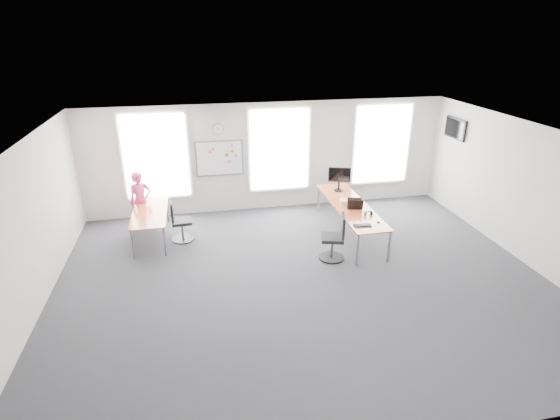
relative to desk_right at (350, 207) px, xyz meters
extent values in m
plane|color=#252529|center=(-1.68, -1.91, -0.72)|extent=(10.00, 10.00, 0.00)
plane|color=white|center=(-1.68, -1.91, 2.28)|extent=(10.00, 10.00, 0.00)
plane|color=silver|center=(-1.68, 2.09, 0.78)|extent=(10.00, 0.00, 10.00)
plane|color=silver|center=(-1.68, -5.91, 0.78)|extent=(10.00, 0.00, 10.00)
plane|color=silver|center=(-6.68, -1.91, 0.78)|extent=(0.00, 10.00, 10.00)
plane|color=silver|center=(3.32, -1.91, 0.78)|extent=(0.00, 10.00, 10.00)
cube|color=silver|center=(-4.68, 2.06, 0.98)|extent=(1.60, 0.06, 2.20)
cube|color=silver|center=(-1.38, 2.06, 0.98)|extent=(1.60, 0.06, 2.20)
cube|color=silver|center=(1.62, 2.06, 0.98)|extent=(1.60, 0.06, 2.20)
cube|color=#CF6A32|center=(0.00, 0.00, 0.03)|extent=(0.85, 3.18, 0.03)
cylinder|color=gray|center=(-0.36, -1.53, -0.35)|extent=(0.05, 0.05, 0.74)
cylinder|color=gray|center=(0.36, -1.53, -0.35)|extent=(0.05, 0.05, 0.74)
cylinder|color=gray|center=(-0.36, 1.53, -0.35)|extent=(0.05, 0.05, 0.74)
cylinder|color=gray|center=(0.36, 1.53, -0.35)|extent=(0.05, 0.05, 0.74)
cube|color=#CF6A32|center=(-4.85, 0.68, 0.00)|extent=(0.81, 2.03, 0.03)
cylinder|color=gray|center=(-5.19, -0.28, -0.37)|extent=(0.05, 0.05, 0.71)
cylinder|color=gray|center=(-4.50, -0.28, -0.37)|extent=(0.05, 0.05, 0.71)
cylinder|color=gray|center=(-5.19, 1.63, -0.37)|extent=(0.05, 0.05, 0.71)
cylinder|color=gray|center=(-4.50, 1.63, -0.37)|extent=(0.05, 0.05, 0.71)
cylinder|color=black|center=(-0.82, -1.14, -0.71)|extent=(0.57, 0.57, 0.03)
cylinder|color=gray|center=(-0.82, -1.14, -0.46)|extent=(0.07, 0.07, 0.46)
cube|color=black|center=(-0.82, -1.14, -0.21)|extent=(0.59, 0.59, 0.08)
cube|color=black|center=(-0.61, -1.20, 0.10)|extent=(0.17, 0.46, 0.49)
cylinder|color=black|center=(-4.11, 0.47, -0.71)|extent=(0.55, 0.55, 0.03)
cylinder|color=gray|center=(-4.11, 0.47, -0.47)|extent=(0.06, 0.06, 0.44)
cube|color=black|center=(-4.11, 0.47, -0.23)|extent=(0.50, 0.50, 0.07)
cube|color=black|center=(-4.32, 0.46, 0.07)|extent=(0.09, 0.45, 0.48)
imported|color=#EA347E|center=(-5.10, 1.31, 0.04)|extent=(0.65, 0.55, 1.53)
cube|color=white|center=(-3.03, 2.06, 0.83)|extent=(1.20, 0.03, 0.90)
cylinder|color=gray|center=(-3.03, 2.06, 1.63)|extent=(0.30, 0.04, 0.30)
cube|color=black|center=(3.27, 1.09, 1.58)|extent=(0.06, 0.90, 0.55)
cube|color=black|center=(-0.16, -1.20, 0.06)|extent=(0.42, 0.23, 0.02)
ellipsoid|color=black|center=(0.26, -1.12, 0.07)|extent=(0.07, 0.11, 0.04)
cylinder|color=black|center=(0.10, -0.97, 0.05)|extent=(0.08, 0.08, 0.01)
cylinder|color=black|center=(0.11, -0.68, 0.10)|extent=(0.04, 0.09, 0.09)
cylinder|color=black|center=(0.26, -0.68, 0.10)|extent=(0.04, 0.09, 0.09)
cylinder|color=gold|center=(0.11, -0.68, 0.10)|extent=(0.01, 0.10, 0.10)
cube|color=black|center=(0.19, -0.68, 0.15)|extent=(0.17, 0.02, 0.02)
cube|color=black|center=(0.00, -0.24, 0.19)|extent=(0.36, 0.17, 0.28)
cube|color=orange|center=(0.00, -0.32, 0.18)|extent=(0.34, 0.18, 0.26)
cube|color=black|center=(0.00, -0.34, 0.19)|extent=(0.36, 0.18, 0.27)
cube|color=#F5E9C2|center=(-0.08, 0.11, 0.10)|extent=(0.34, 0.28, 0.10)
cylinder|color=black|center=(0.03, 1.03, 0.06)|extent=(0.24, 0.24, 0.02)
cylinder|color=black|center=(0.03, 1.03, 0.18)|extent=(0.05, 0.05, 0.24)
cube|color=black|center=(0.03, 1.01, 0.50)|extent=(0.57, 0.21, 0.39)
cube|color=black|center=(0.03, 0.99, 0.50)|extent=(0.52, 0.16, 0.35)
camera|label=1|loc=(-3.69, -9.40, 4.17)|focal=28.00mm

